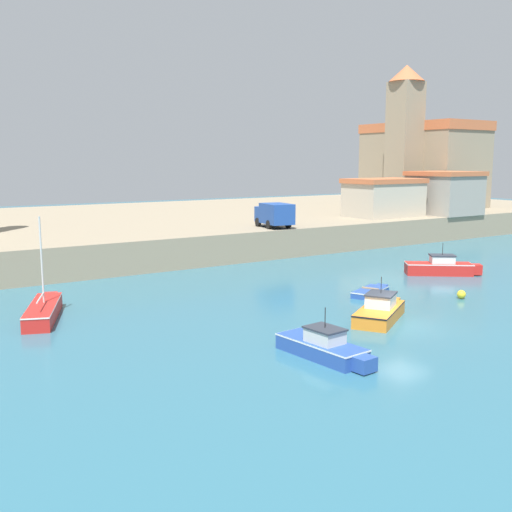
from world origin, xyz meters
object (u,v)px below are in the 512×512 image
harbor_shed_near_wharf (384,197)px  harbor_shed_mid_row (444,193)px  motorboat_orange_1 (380,310)px  truck_on_quay (274,214)px  motorboat_red_0 (441,267)px  motorboat_blue_3 (324,347)px  mooring_buoy (461,294)px  church (420,161)px  sailboat_red_4 (44,310)px  dinghy_blue_2 (371,291)px

harbor_shed_near_wharf → harbor_shed_mid_row: bearing=-10.5°
motorboat_orange_1 → truck_on_quay: bearing=69.5°
motorboat_orange_1 → motorboat_red_0: bearing=27.7°
motorboat_blue_3 → mooring_buoy: (14.49, 4.10, -0.23)m
motorboat_orange_1 → harbor_shed_near_wharf: (24.11, 23.91, 4.10)m
motorboat_blue_3 → harbor_shed_near_wharf: 41.22m
church → harbor_shed_near_wharf: 17.92m
harbor_shed_mid_row → truck_on_quay: 24.11m
motorboat_orange_1 → harbor_shed_mid_row: size_ratio=0.79×
sailboat_red_4 → harbor_shed_near_wharf: harbor_shed_near_wharf is taller
motorboat_orange_1 → sailboat_red_4: bearing=145.9°
motorboat_red_0 → harbor_shed_mid_row: 24.83m
motorboat_red_0 → motorboat_orange_1: motorboat_red_0 is taller
sailboat_red_4 → mooring_buoy: size_ratio=11.98×
church → harbor_shed_mid_row: church is taller
motorboat_red_0 → mooring_buoy: motorboat_red_0 is taller
dinghy_blue_2 → harbor_shed_near_wharf: 28.20m
dinghy_blue_2 → sailboat_red_4: bearing=163.8°
sailboat_red_4 → mooring_buoy: bearing=-22.3°
motorboat_red_0 → mooring_buoy: bearing=-131.4°
motorboat_blue_3 → truck_on_quay: bearing=59.4°
mooring_buoy → sailboat_red_4: bearing=157.7°
mooring_buoy → harbor_shed_near_wharf: size_ratio=0.07×
motorboat_orange_1 → motorboat_blue_3: bearing=-153.9°
mooring_buoy → harbor_shed_mid_row: size_ratio=0.08×
harbor_shed_mid_row → mooring_buoy: bearing=-138.3°
motorboat_blue_3 → church: bearing=37.9°
harbor_shed_mid_row → truck_on_quay: (-24.06, -0.88, -1.22)m
mooring_buoy → motorboat_blue_3: bearing=-164.2°
harbor_shed_near_wharf → harbor_shed_mid_row: size_ratio=1.21×
motorboat_blue_3 → mooring_buoy: motorboat_blue_3 is taller
motorboat_red_0 → truck_on_quay: bearing=109.5°
motorboat_red_0 → dinghy_blue_2: bearing=-166.8°
dinghy_blue_2 → motorboat_orange_1: bearing=-129.5°
motorboat_red_0 → mooring_buoy: size_ratio=9.59×
church → harbor_shed_mid_row: bearing=-125.5°
sailboat_red_4 → mooring_buoy: (23.04, -9.43, -0.19)m
dinghy_blue_2 → sailboat_red_4: (-19.09, 5.54, 0.23)m
sailboat_red_4 → truck_on_quay: (23.23, 11.27, 3.30)m
motorboat_blue_3 → harbor_shed_mid_row: size_ratio=0.75×
sailboat_red_4 → mooring_buoy: sailboat_red_4 is taller
harbor_shed_near_wharf → truck_on_quay: size_ratio=1.81×
mooring_buoy → harbor_shed_near_wharf: harbor_shed_near_wharf is taller
truck_on_quay → harbor_shed_near_wharf: bearing=8.4°
motorboat_orange_1 → dinghy_blue_2: 6.15m
church → dinghy_blue_2: bearing=-141.9°
motorboat_red_0 → motorboat_blue_3: bearing=-152.9°
motorboat_blue_3 → sailboat_red_4: bearing=122.3°
motorboat_blue_3 → mooring_buoy: 15.06m
motorboat_blue_3 → harbor_shed_near_wharf: size_ratio=0.62×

